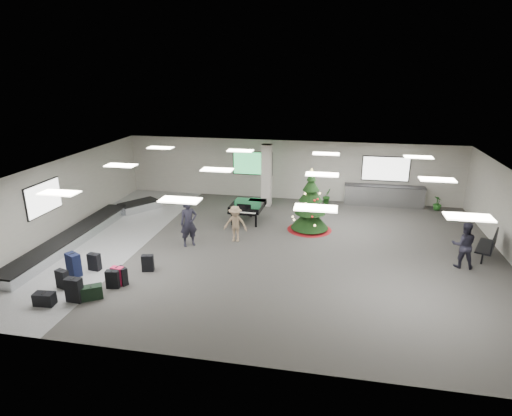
% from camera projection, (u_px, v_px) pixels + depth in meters
% --- Properties ---
extents(ground, '(18.00, 18.00, 0.00)m').
position_uv_depth(ground, '(268.00, 249.00, 17.03)').
color(ground, '#373532').
rests_on(ground, ground).
extents(room_envelope, '(18.02, 14.02, 3.21)m').
position_uv_depth(room_envelope, '(261.00, 188.00, 16.99)').
color(room_envelope, '#A29F94').
rests_on(room_envelope, ground).
extents(baggage_carousel, '(2.28, 9.71, 0.43)m').
position_uv_depth(baggage_carousel, '(87.00, 231.00, 18.29)').
color(baggage_carousel, silver).
rests_on(baggage_carousel, ground).
extents(service_counter, '(4.05, 0.65, 1.08)m').
position_uv_depth(service_counter, '(384.00, 196.00, 22.16)').
color(service_counter, silver).
rests_on(service_counter, ground).
extents(suitcase_0, '(0.51, 0.30, 0.80)m').
position_uv_depth(suitcase_0, '(74.00, 290.00, 13.11)').
color(suitcase_0, black).
rests_on(suitcase_0, ground).
extents(suitcase_1, '(0.44, 0.38, 0.63)m').
position_uv_depth(suitcase_1, '(122.00, 276.00, 14.18)').
color(suitcase_1, black).
rests_on(suitcase_1, ground).
extents(pink_suitcase, '(0.42, 0.27, 0.65)m').
position_uv_depth(pink_suitcase, '(118.00, 276.00, 14.15)').
color(pink_suitcase, '#D81C4D').
rests_on(pink_suitcase, ground).
extents(suitcase_3, '(0.44, 0.31, 0.63)m').
position_uv_depth(suitcase_3, '(148.00, 263.00, 15.10)').
color(suitcase_3, black).
rests_on(suitcase_3, ground).
extents(navy_suitcase, '(0.62, 0.53, 0.84)m').
position_uv_depth(navy_suitcase, '(74.00, 265.00, 14.73)').
color(navy_suitcase, black).
rests_on(navy_suitcase, ground).
extents(suitcase_5, '(0.47, 0.35, 0.65)m').
position_uv_depth(suitcase_5, '(62.00, 279.00, 13.93)').
color(suitcase_5, black).
rests_on(suitcase_5, ground).
extents(green_duffel, '(0.73, 0.63, 0.46)m').
position_uv_depth(green_duffel, '(92.00, 292.00, 13.31)').
color(green_duffel, black).
rests_on(green_duffel, ground).
extents(suitcase_7, '(0.45, 0.28, 0.63)m').
position_uv_depth(suitcase_7, '(113.00, 279.00, 13.95)').
color(suitcase_7, black).
rests_on(suitcase_7, ground).
extents(suitcase_8, '(0.45, 0.29, 0.65)m').
position_uv_depth(suitcase_8, '(94.00, 262.00, 15.17)').
color(suitcase_8, black).
rests_on(suitcase_8, ground).
extents(black_duffel, '(0.64, 0.39, 0.42)m').
position_uv_depth(black_duffel, '(45.00, 299.00, 12.96)').
color(black_duffel, black).
rests_on(black_duffel, ground).
extents(christmas_tree, '(1.97, 1.97, 2.82)m').
position_uv_depth(christmas_tree, '(310.00, 209.00, 18.75)').
color(christmas_tree, maroon).
rests_on(christmas_tree, ground).
extents(grand_piano, '(1.51, 1.89, 1.05)m').
position_uv_depth(grand_piano, '(247.00, 207.00, 19.78)').
color(grand_piano, black).
rests_on(grand_piano, ground).
extents(bench, '(1.17, 1.72, 1.04)m').
position_uv_depth(bench, '(489.00, 244.00, 16.04)').
color(bench, black).
rests_on(bench, ground).
extents(traveler_a, '(0.84, 0.79, 1.92)m').
position_uv_depth(traveler_a, '(189.00, 223.00, 17.07)').
color(traveler_a, black).
rests_on(traveler_a, ground).
extents(traveler_b, '(0.98, 0.57, 1.52)m').
position_uv_depth(traveler_b, '(235.00, 224.00, 17.58)').
color(traveler_b, '#94785B').
rests_on(traveler_b, ground).
extents(traveler_bench, '(0.86, 0.69, 1.71)m').
position_uv_depth(traveler_bench, '(464.00, 245.00, 15.24)').
color(traveler_bench, black).
rests_on(traveler_bench, ground).
extents(potted_plant_left, '(0.56, 0.58, 0.83)m').
position_uv_depth(potted_plant_left, '(327.00, 196.00, 22.56)').
color(potted_plant_left, '#143E14').
rests_on(potted_plant_left, ground).
extents(potted_plant_right, '(0.57, 0.57, 0.73)m').
position_uv_depth(potted_plant_right, '(437.00, 203.00, 21.52)').
color(potted_plant_right, '#143E14').
rests_on(potted_plant_right, ground).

